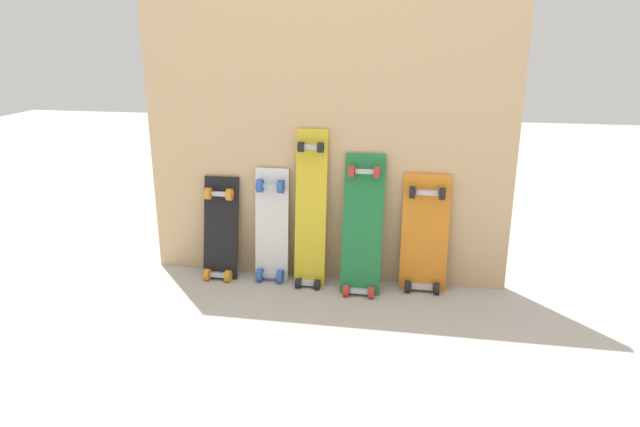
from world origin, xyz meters
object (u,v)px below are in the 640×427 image
skateboard_white (272,230)px  skateboard_green (362,231)px  skateboard_yellow (311,216)px  skateboard_orange (425,239)px  skateboard_black (220,234)px

skateboard_white → skateboard_green: (0.48, -0.05, 0.04)m
skateboard_yellow → skateboard_orange: 0.59m
skateboard_orange → skateboard_white: bearing=-179.6°
skateboard_white → skateboard_yellow: (0.21, -0.02, 0.10)m
skateboard_yellow → skateboard_green: skateboard_yellow is taller
skateboard_orange → skateboard_green: bearing=-169.8°
skateboard_black → skateboard_white: size_ratio=0.92×
skateboard_white → skateboard_green: size_ratio=0.86×
skateboard_yellow → skateboard_orange: bearing=2.3°
skateboard_yellow → skateboard_green: 0.28m
skateboard_black → skateboard_yellow: size_ratio=0.69×
skateboard_yellow → skateboard_green: (0.27, -0.03, -0.06)m
skateboard_black → skateboard_green: size_ratio=0.80×
skateboard_black → skateboard_orange: skateboard_orange is taller
skateboard_black → skateboard_white: bearing=4.2°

